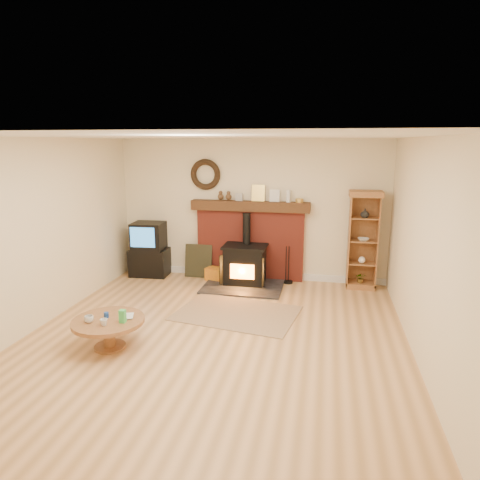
% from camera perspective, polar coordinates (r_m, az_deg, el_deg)
% --- Properties ---
extents(ground, '(5.50, 5.50, 0.00)m').
position_cam_1_polar(ground, '(5.79, -3.51, -13.07)').
color(ground, '#AF7E49').
rests_on(ground, ground).
extents(room_shell, '(5.02, 5.52, 2.61)m').
position_cam_1_polar(room_shell, '(5.36, -3.69, 4.12)').
color(room_shell, beige).
rests_on(room_shell, ground).
extents(chimney_breast, '(2.20, 0.22, 1.78)m').
position_cam_1_polar(chimney_breast, '(8.00, 1.34, 0.40)').
color(chimney_breast, '#993327').
rests_on(chimney_breast, ground).
extents(wood_stove, '(1.40, 1.00, 1.29)m').
position_cam_1_polar(wood_stove, '(7.74, 0.63, -3.46)').
color(wood_stove, black).
rests_on(wood_stove, ground).
extents(area_rug, '(1.94, 1.49, 0.01)m').
position_cam_1_polar(area_rug, '(6.57, -0.45, -9.73)').
color(area_rug, brown).
rests_on(area_rug, ground).
extents(tv_unit, '(0.74, 0.54, 1.04)m').
position_cam_1_polar(tv_unit, '(8.44, -12.01, -1.34)').
color(tv_unit, black).
rests_on(tv_unit, ground).
extents(curio_cabinet, '(0.56, 0.40, 1.73)m').
position_cam_1_polar(curio_cabinet, '(7.78, 16.06, 0.04)').
color(curio_cabinet, brown).
rests_on(curio_cabinet, ground).
extents(firelog_box, '(0.43, 0.34, 0.24)m').
position_cam_1_polar(firelog_box, '(8.05, -3.16, -4.58)').
color(firelog_box, orange).
rests_on(firelog_box, ground).
extents(leaning_painting, '(0.53, 0.14, 0.63)m').
position_cam_1_polar(leaning_painting, '(8.23, -5.55, -2.78)').
color(leaning_painting, black).
rests_on(leaning_painting, ground).
extents(fire_tools, '(0.16, 0.16, 0.70)m').
position_cam_1_polar(fire_tools, '(7.93, 6.42, -5.01)').
color(fire_tools, black).
rests_on(fire_tools, ground).
extents(coffee_table, '(0.89, 0.89, 0.54)m').
position_cam_1_polar(coffee_table, '(5.67, -17.14, -10.75)').
color(coffee_table, brown).
rests_on(coffee_table, ground).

